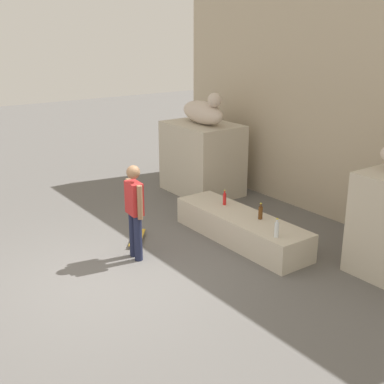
{
  "coord_description": "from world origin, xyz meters",
  "views": [
    {
      "loc": [
        6.51,
        -3.18,
        3.82
      ],
      "look_at": [
        -0.2,
        1.69,
        1.1
      ],
      "focal_mm": 46.87,
      "sensor_mm": 36.0,
      "label": 1
    }
  ],
  "objects_px": {
    "skater": "(135,208)",
    "bottle_red": "(225,199)",
    "bottle_clear": "(277,229)",
    "skateboard": "(137,238)",
    "bottle_brown": "(260,212)",
    "statue_reclining_left": "(203,112)"
  },
  "relations": [
    {
      "from": "skater",
      "to": "bottle_red",
      "type": "distance_m",
      "value": 2.08
    },
    {
      "from": "statue_reclining_left",
      "to": "skater",
      "type": "bearing_deg",
      "value": -46.59
    },
    {
      "from": "statue_reclining_left",
      "to": "bottle_red",
      "type": "xyz_separation_m",
      "value": [
        2.15,
        -1.09,
        -1.32
      ]
    },
    {
      "from": "skateboard",
      "to": "bottle_red",
      "type": "xyz_separation_m",
      "value": [
        0.52,
        1.68,
        0.58
      ]
    },
    {
      "from": "skater",
      "to": "bottle_red",
      "type": "height_order",
      "value": "skater"
    },
    {
      "from": "skater",
      "to": "bottle_clear",
      "type": "relative_size",
      "value": 5.09
    },
    {
      "from": "skater",
      "to": "bottle_brown",
      "type": "distance_m",
      "value": 2.29
    },
    {
      "from": "skater",
      "to": "skateboard",
      "type": "height_order",
      "value": "skater"
    },
    {
      "from": "statue_reclining_left",
      "to": "skater",
      "type": "height_order",
      "value": "statue_reclining_left"
    },
    {
      "from": "skater",
      "to": "bottle_clear",
      "type": "bearing_deg",
      "value": 52.08
    },
    {
      "from": "skateboard",
      "to": "bottle_clear",
      "type": "xyz_separation_m",
      "value": [
        2.26,
        1.36,
        0.59
      ]
    },
    {
      "from": "skater",
      "to": "bottle_red",
      "type": "xyz_separation_m",
      "value": [
        -0.1,
        2.06,
        -0.28
      ]
    },
    {
      "from": "statue_reclining_left",
      "to": "skater",
      "type": "xyz_separation_m",
      "value": [
        2.25,
        -3.16,
        -1.05
      ]
    },
    {
      "from": "skateboard",
      "to": "bottle_clear",
      "type": "distance_m",
      "value": 2.71
    },
    {
      "from": "statue_reclining_left",
      "to": "bottle_brown",
      "type": "distance_m",
      "value": 3.56
    },
    {
      "from": "skater",
      "to": "bottle_red",
      "type": "bearing_deg",
      "value": 98.04
    },
    {
      "from": "skateboard",
      "to": "bottle_red",
      "type": "relative_size",
      "value": 2.48
    },
    {
      "from": "skater",
      "to": "bottle_brown",
      "type": "bearing_deg",
      "value": 72.49
    },
    {
      "from": "skater",
      "to": "bottle_clear",
      "type": "distance_m",
      "value": 2.41
    },
    {
      "from": "skateboard",
      "to": "bottle_brown",
      "type": "distance_m",
      "value": 2.35
    },
    {
      "from": "bottle_red",
      "to": "bottle_brown",
      "type": "xyz_separation_m",
      "value": [
        0.98,
        0.03,
        0.0
      ]
    },
    {
      "from": "skateboard",
      "to": "skater",
      "type": "bearing_deg",
      "value": 7.41
    }
  ]
}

